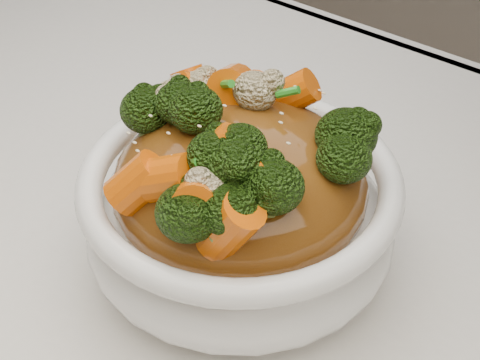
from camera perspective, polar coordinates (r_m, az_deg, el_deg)
The scene contains 8 objects.
tablecloth at distance 0.48m, azimuth -5.06°, elevation -9.99°, with size 1.20×0.80×0.04m, color silver.
bowl at distance 0.45m, azimuth 0.00°, elevation -3.07°, with size 0.21×0.21×0.08m, color white, non-canonical shape.
sauce_base at distance 0.43m, azimuth 0.00°, elevation -0.30°, with size 0.17×0.17×0.09m, color #623710.
carrots at distance 0.39m, azimuth 0.00°, elevation 6.38°, with size 0.17×0.17×0.05m, color #DC5A07, non-canonical shape.
broccoli at distance 0.40m, azimuth 0.00°, elevation 6.26°, with size 0.17×0.17×0.04m, color black, non-canonical shape.
cauliflower at distance 0.40m, azimuth 0.00°, elevation 6.03°, with size 0.17×0.17×0.03m, color #CBBA8B, non-canonical shape.
scallions at distance 0.39m, azimuth 0.00°, elevation 6.49°, with size 0.12×0.12×0.02m, color #279021, non-canonical shape.
sesame_seeds at distance 0.39m, azimuth 0.00°, elevation 6.49°, with size 0.15×0.15×0.01m, color beige, non-canonical shape.
Camera 1 is at (0.23, -0.21, 1.10)m, focal length 50.00 mm.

